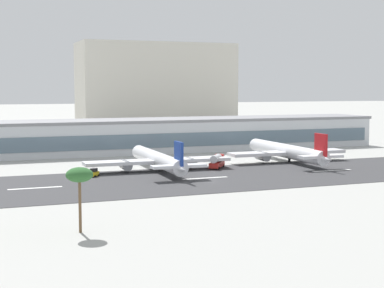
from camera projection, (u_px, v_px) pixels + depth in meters
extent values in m
plane|color=#A8A8A3|center=(208.00, 182.00, 142.37)|extent=(1400.00, 1400.00, 0.00)
cube|color=#38383A|center=(200.00, 178.00, 147.23)|extent=(800.00, 41.30, 0.08)
cube|color=white|center=(35.00, 188.00, 132.97)|extent=(12.00, 1.20, 0.01)
cube|color=white|center=(205.00, 178.00, 147.67)|extent=(12.00, 1.20, 0.01)
cube|color=white|center=(332.00, 171.00, 160.98)|extent=(12.00, 1.20, 0.01)
cube|color=silver|center=(171.00, 136.00, 212.98)|extent=(155.96, 22.36, 10.53)
cube|color=slate|center=(182.00, 140.00, 202.50)|extent=(151.28, 0.30, 4.74)
cube|color=gray|center=(171.00, 120.00, 212.43)|extent=(157.52, 22.58, 1.00)
cube|color=beige|center=(156.00, 84.00, 354.94)|extent=(92.26, 34.85, 48.89)
cylinder|color=white|center=(157.00, 159.00, 161.37)|extent=(4.80, 40.22, 4.02)
sphere|color=white|center=(139.00, 152.00, 180.17)|extent=(3.81, 3.81, 3.81)
cone|color=white|center=(181.00, 169.00, 142.57)|extent=(3.75, 7.30, 3.61)
cube|color=white|center=(158.00, 161.00, 160.66)|extent=(40.53, 6.81, 0.88)
cylinder|color=gray|center=(190.00, 162.00, 163.80)|extent=(2.72, 5.67, 2.61)
cylinder|color=gray|center=(125.00, 165.00, 157.66)|extent=(2.72, 5.67, 2.61)
cube|color=white|center=(179.00, 166.00, 144.04)|extent=(13.81, 3.58, 0.71)
cube|color=navy|center=(179.00, 155.00, 143.77)|extent=(0.75, 5.43, 6.42)
cylinder|color=black|center=(159.00, 169.00, 159.74)|extent=(0.72, 0.72, 1.10)
cylinder|color=white|center=(286.00, 151.00, 180.90)|extent=(4.89, 42.28, 4.22)
sphere|color=white|center=(255.00, 145.00, 200.64)|extent=(4.01, 4.01, 4.01)
cone|color=white|center=(324.00, 159.00, 161.15)|extent=(3.92, 7.66, 3.80)
cube|color=white|center=(287.00, 153.00, 180.15)|extent=(37.63, 6.93, 0.93)
cylinder|color=gray|center=(311.00, 154.00, 183.10)|extent=(2.84, 5.95, 2.74)
cylinder|color=gray|center=(262.00, 156.00, 177.34)|extent=(2.84, 5.95, 2.74)
cube|color=white|center=(321.00, 157.00, 162.69)|extent=(12.81, 3.68, 0.74)
cube|color=red|center=(321.00, 146.00, 162.41)|extent=(0.77, 5.71, 6.76)
cylinder|color=black|center=(289.00, 160.00, 179.18)|extent=(0.76, 0.76, 1.16)
cube|color=#B2231E|center=(217.00, 164.00, 166.03)|extent=(7.20, 8.35, 1.40)
cylinder|color=silver|center=(216.00, 158.00, 164.88)|extent=(5.16, 5.88, 2.10)
cube|color=#B2231E|center=(220.00, 157.00, 168.96)|extent=(3.14, 3.07, 1.80)
cylinder|color=black|center=(224.00, 166.00, 168.58)|extent=(0.77, 0.89, 0.90)
cylinder|color=black|center=(215.00, 165.00, 169.30)|extent=(0.77, 0.89, 0.90)
cylinder|color=black|center=(219.00, 168.00, 162.89)|extent=(0.77, 0.89, 0.90)
cylinder|color=black|center=(210.00, 168.00, 163.61)|extent=(0.77, 0.89, 0.90)
cube|color=gold|center=(94.00, 174.00, 150.12)|extent=(3.21, 3.51, 1.00)
cube|color=black|center=(94.00, 170.00, 150.02)|extent=(2.18, 2.30, 0.90)
cylinder|color=black|center=(99.00, 175.00, 151.01)|extent=(0.59, 0.65, 0.60)
cylinder|color=black|center=(93.00, 175.00, 151.46)|extent=(0.59, 0.65, 0.60)
cylinder|color=black|center=(95.00, 176.00, 148.87)|extent=(0.59, 0.65, 0.60)
cylinder|color=black|center=(89.00, 176.00, 149.32)|extent=(0.59, 0.65, 0.60)
cylinder|color=brown|center=(80.00, 204.00, 92.16)|extent=(0.46, 0.46, 9.13)
ellipsoid|color=#2D602D|center=(79.00, 175.00, 91.72)|extent=(4.25, 4.25, 2.34)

